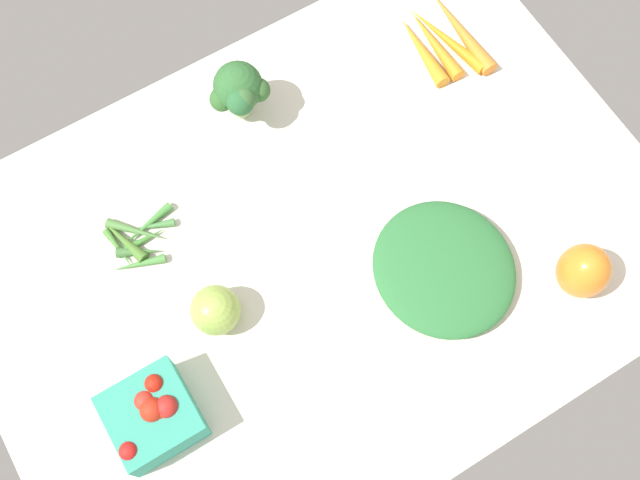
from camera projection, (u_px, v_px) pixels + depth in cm
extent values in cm
cube|color=silver|center=(320.00, 247.00, 116.87)|extent=(104.00, 76.00, 2.00)
cone|color=orange|center=(460.00, 30.00, 127.75)|extent=(3.14, 17.93, 2.75)
cone|color=orange|center=(445.00, 38.00, 127.49)|extent=(5.94, 16.74, 2.23)
cone|color=orange|center=(434.00, 44.00, 127.02)|extent=(2.81, 14.51, 2.39)
cone|color=orange|center=(422.00, 50.00, 126.51)|extent=(3.52, 14.20, 2.54)
cone|color=#4C7A2E|center=(123.00, 239.00, 115.20)|extent=(4.52, 9.30, 1.91)
cone|color=#538742|center=(137.00, 231.00, 115.82)|extent=(7.69, 8.10, 1.62)
cone|color=#448B36|center=(145.00, 239.00, 115.52)|extent=(6.60, 1.42, 1.36)
cone|color=#488334|center=(119.00, 249.00, 115.05)|extent=(2.05, 7.45, 1.20)
cone|color=#468C3D|center=(146.00, 226.00, 116.22)|extent=(9.71, 3.59, 1.43)
cone|color=#488243|center=(152.00, 226.00, 116.29)|extent=(6.81, 3.58, 1.29)
cone|color=#44773B|center=(140.00, 252.00, 114.69)|extent=(6.86, 4.73, 1.60)
cone|color=#4E8E42|center=(138.00, 264.00, 114.11)|extent=(8.15, 3.74, 1.39)
cube|color=teal|center=(153.00, 416.00, 103.82)|extent=(11.23, 11.23, 6.53)
sphere|color=red|center=(167.00, 407.00, 101.31)|extent=(3.13, 3.13, 3.13)
sphere|color=red|center=(128.00, 451.00, 99.41)|extent=(2.51, 2.51, 2.51)
sphere|color=red|center=(145.00, 401.00, 101.94)|extent=(2.93, 2.93, 2.93)
sphere|color=red|center=(154.00, 383.00, 102.36)|extent=(2.53, 2.53, 2.53)
sphere|color=red|center=(160.00, 411.00, 101.39)|extent=(2.60, 2.60, 2.60)
sphere|color=red|center=(152.00, 410.00, 101.19)|extent=(3.37, 3.37, 3.37)
cylinder|color=#AAC788|center=(241.00, 104.00, 121.76)|extent=(2.85, 2.85, 4.64)
sphere|color=#316832|center=(238.00, 86.00, 116.90)|extent=(7.65, 7.65, 7.65)
sphere|color=#34622E|center=(258.00, 90.00, 117.15)|extent=(3.73, 3.73, 3.73)
sphere|color=#33652D|center=(222.00, 99.00, 117.10)|extent=(3.76, 3.76, 3.76)
sphere|color=#2B6537|center=(242.00, 100.00, 115.11)|extent=(4.28, 4.28, 4.28)
sphere|color=#386534|center=(243.00, 99.00, 114.82)|extent=(3.72, 3.72, 3.72)
ellipsoid|color=#2F743A|center=(444.00, 268.00, 112.41)|extent=(21.69, 22.82, 4.21)
ellipsoid|color=orange|center=(584.00, 271.00, 109.50)|extent=(10.13, 10.13, 9.46)
sphere|color=#9BBB4F|center=(216.00, 310.00, 108.65)|extent=(7.20, 7.20, 7.20)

